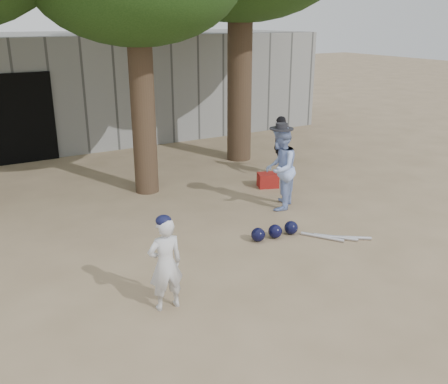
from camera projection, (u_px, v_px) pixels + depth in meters
ground at (223, 287)px, 6.75m from camera, size 70.00×70.00×0.00m
boy_player at (165, 264)px, 6.07m from camera, size 0.45×0.31×1.21m
spectator_blue at (280, 169)px, 9.28m from camera, size 0.96×0.95×1.57m
spectator_dark at (281, 146)px, 11.27m from camera, size 0.79×0.83×1.38m
red_bag at (268, 180)px, 10.67m from camera, size 0.50×0.45×0.30m
back_building at (47, 87)px, 14.68m from camera, size 16.00×5.24×3.00m
helmet_row at (275, 231)px, 8.21m from camera, size 0.87×0.27×0.23m
bat_pile at (336, 237)px, 8.19m from camera, size 0.89×0.79×0.06m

